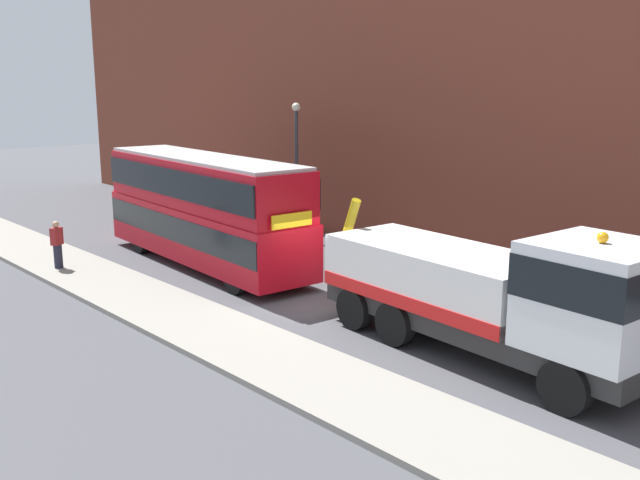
% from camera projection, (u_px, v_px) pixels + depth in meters
% --- Properties ---
extents(ground_plane, '(120.00, 120.00, 0.00)m').
position_uv_depth(ground_plane, '(328.00, 303.00, 22.14)').
color(ground_plane, '#4C4C51').
extents(near_kerb, '(60.00, 2.80, 0.15)m').
position_uv_depth(near_kerb, '(215.00, 332.00, 19.37)').
color(near_kerb, gray).
rests_on(near_kerb, ground_plane).
extents(building_facade, '(60.00, 1.50, 16.00)m').
position_uv_depth(building_facade, '(485.00, 42.00, 25.33)').
color(building_facade, brown).
rests_on(building_facade, ground_plane).
extents(recovery_tow_truck, '(10.22, 3.26, 3.67)m').
position_uv_depth(recovery_tow_truck, '(492.00, 291.00, 17.26)').
color(recovery_tow_truck, '#2D2D2D').
rests_on(recovery_tow_truck, ground_plane).
extents(double_decker_bus, '(11.16, 3.31, 4.06)m').
position_uv_depth(double_decker_bus, '(204.00, 206.00, 26.28)').
color(double_decker_bus, '#B70C19').
rests_on(double_decker_bus, ground_plane).
extents(pedestrian_onlooker, '(0.41, 0.47, 1.71)m').
position_uv_depth(pedestrian_onlooker, '(57.00, 245.00, 25.60)').
color(pedestrian_onlooker, '#232333').
rests_on(pedestrian_onlooker, near_kerb).
extents(street_lamp, '(0.36, 0.36, 5.83)m').
position_uv_depth(street_lamp, '(296.00, 159.00, 30.50)').
color(street_lamp, '#38383D').
rests_on(street_lamp, ground_plane).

